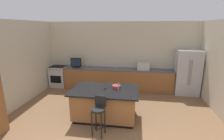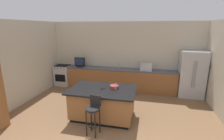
# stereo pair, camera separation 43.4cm
# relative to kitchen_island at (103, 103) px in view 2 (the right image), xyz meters

# --- Properties ---
(wall_back) EXTENTS (6.91, 0.12, 2.87)m
(wall_back) POSITION_rel_kitchen_island_xyz_m (0.19, 2.76, 0.97)
(wall_back) COLOR beige
(wall_back) RESTS_ON ground_plane
(wall_left) EXTENTS (0.12, 5.59, 2.87)m
(wall_left) POSITION_rel_kitchen_island_xyz_m (-3.06, 0.16, 0.97)
(wall_left) COLOR beige
(wall_left) RESTS_ON ground_plane
(counter_back) EXTENTS (4.65, 0.62, 0.92)m
(counter_back) POSITION_rel_kitchen_island_xyz_m (0.09, 2.38, -0.00)
(counter_back) COLOR brown
(counter_back) RESTS_ON ground_plane
(kitchen_island) EXTENTS (1.93, 1.22, 0.90)m
(kitchen_island) POSITION_rel_kitchen_island_xyz_m (0.00, 0.00, 0.00)
(kitchen_island) COLOR black
(kitchen_island) RESTS_ON ground_plane
(refrigerator) EXTENTS (0.92, 0.76, 1.78)m
(refrigerator) POSITION_rel_kitchen_island_xyz_m (2.88, 2.32, 0.43)
(refrigerator) COLOR #B7BABF
(refrigerator) RESTS_ON ground_plane
(range_oven) EXTENTS (0.70, 0.63, 0.94)m
(range_oven) POSITION_rel_kitchen_island_xyz_m (-2.60, 2.38, 0.01)
(range_oven) COLOR #B7BABF
(range_oven) RESTS_ON ground_plane
(microwave) EXTENTS (0.48, 0.36, 0.29)m
(microwave) POSITION_rel_kitchen_island_xyz_m (1.16, 2.38, 0.60)
(microwave) COLOR #B7BABF
(microwave) RESTS_ON counter_back
(tv_monitor) EXTENTS (0.47, 0.16, 0.42)m
(tv_monitor) POSITION_rel_kitchen_island_xyz_m (-1.73, 2.32, 0.65)
(tv_monitor) COLOR black
(tv_monitor) RESTS_ON counter_back
(sink_faucet_back) EXTENTS (0.02, 0.02, 0.24)m
(sink_faucet_back) POSITION_rel_kitchen_island_xyz_m (0.03, 2.48, 0.58)
(sink_faucet_back) COLOR #B2B2B7
(sink_faucet_back) RESTS_ON counter_back
(sink_faucet_island) EXTENTS (0.02, 0.02, 0.22)m
(sink_faucet_island) POSITION_rel_kitchen_island_xyz_m (0.40, 0.00, 0.55)
(sink_faucet_island) COLOR #B2B2B7
(sink_faucet_island) RESTS_ON kitchen_island
(bar_stool_center) EXTENTS (0.34, 0.36, 1.00)m
(bar_stool_center) POSITION_rel_kitchen_island_xyz_m (0.01, -0.82, 0.15)
(bar_stool_center) COLOR black
(bar_stool_center) RESTS_ON ground_plane
(fruit_bowl) EXTENTS (0.25, 0.25, 0.08)m
(fruit_bowl) POSITION_rel_kitchen_island_xyz_m (0.31, 0.16, 0.48)
(fruit_bowl) COLOR #993833
(fruit_bowl) RESTS_ON kitchen_island
(cell_phone) EXTENTS (0.11, 0.16, 0.01)m
(cell_phone) POSITION_rel_kitchen_island_xyz_m (0.01, 0.01, 0.44)
(cell_phone) COLOR black
(cell_phone) RESTS_ON kitchen_island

